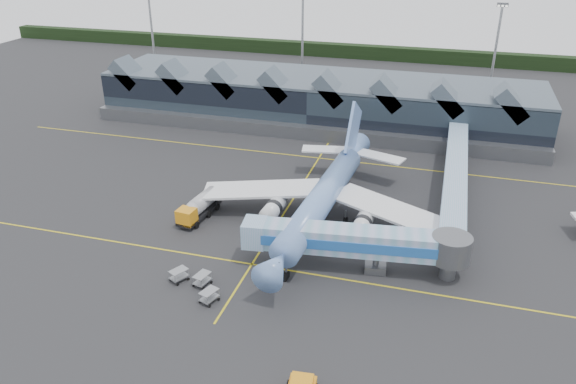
% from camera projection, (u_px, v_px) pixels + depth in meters
% --- Properties ---
extents(ground, '(260.00, 260.00, 0.00)m').
position_uv_depth(ground, '(271.00, 233.00, 77.00)').
color(ground, '#252527').
rests_on(ground, ground).
extents(taxi_stripes, '(120.00, 60.00, 0.01)m').
position_uv_depth(taxi_stripes, '(291.00, 201.00, 85.62)').
color(taxi_stripes, gold).
rests_on(taxi_stripes, ground).
extents(tree_line_far, '(260.00, 4.00, 4.00)m').
position_uv_depth(tree_line_far, '(382.00, 53.00, 170.98)').
color(tree_line_far, black).
rests_on(tree_line_far, ground).
extents(terminal, '(90.00, 22.25, 12.52)m').
position_uv_depth(terminal, '(317.00, 100.00, 116.97)').
color(terminal, black).
rests_on(terminal, ground).
extents(light_masts, '(132.40, 42.56, 22.45)m').
position_uv_depth(light_masts, '(453.00, 55.00, 120.38)').
color(light_masts, '#909498').
rests_on(light_masts, ground).
extents(main_airliner, '(36.83, 42.44, 13.62)m').
position_uv_depth(main_airliner, '(325.00, 195.00, 78.62)').
color(main_airliner, '#668BCF').
rests_on(main_airliner, ground).
extents(jet_bridge, '(27.30, 7.20, 5.77)m').
position_uv_depth(jet_bridge, '(367.00, 243.00, 67.23)').
color(jet_bridge, '#78ABC8').
rests_on(jet_bridge, ground).
extents(fuel_truck, '(3.56, 9.69, 3.22)m').
position_uv_depth(fuel_truck, '(200.00, 205.00, 80.62)').
color(fuel_truck, black).
rests_on(fuel_truck, ground).
extents(baggage_carts, '(7.23, 5.26, 1.47)m').
position_uv_depth(baggage_carts, '(197.00, 283.00, 65.10)').
color(baggage_carts, '#92959A').
rests_on(baggage_carts, ground).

